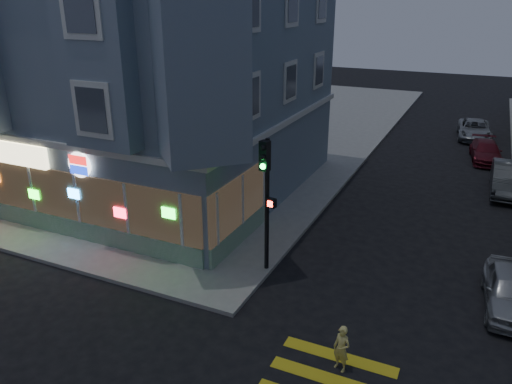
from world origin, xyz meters
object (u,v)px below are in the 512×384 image
Objects in this scene: parked_car_d at (474,129)px; running_child at (342,349)px; parked_car_a at (510,290)px; traffic_signal at (266,185)px; parked_car_b at (509,179)px; parked_car_c at (486,152)px.

running_child is at bearing -99.71° from parked_car_d.
parked_car_a is 21.57m from parked_car_d.
running_child reaches higher than parked_car_a.
parked_car_a is 8.45m from traffic_signal.
parked_car_b is 0.95× the size of traffic_signal.
parked_car_a is 0.82× the size of parked_car_d.
traffic_signal reaches higher than running_child.
parked_car_b reaches higher than parked_car_d.
parked_car_d is (-0.91, 5.20, 0.05)m from parked_car_c.
parked_car_c is at bearing 89.64° from parked_car_a.
traffic_signal is at bearing -123.82° from parked_car_b.
parked_car_d is at bearing 92.35° from parked_car_c.
parked_car_d reaches higher than parked_car_c.
parked_car_c is 19.02m from traffic_signal.
parked_car_b is at bearing 96.97° from running_child.
parked_car_a is at bearing -89.90° from parked_car_d.
parked_car_a reaches higher than parked_car_d.
parked_car_d is at bearing 106.92° from running_child.
running_child reaches higher than parked_car_c.
parked_car_c is (2.87, 21.26, -0.08)m from running_child.
parked_car_c is at bearing -85.52° from parked_car_d.
parked_car_b is at bearing 68.52° from traffic_signal.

